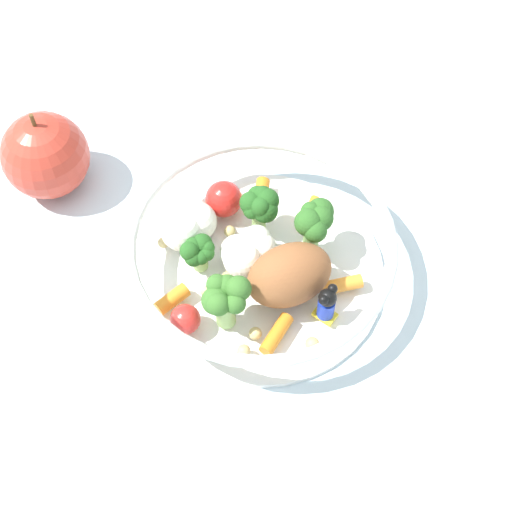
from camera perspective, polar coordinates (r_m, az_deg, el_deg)
ground_plane at (r=0.63m, az=0.48°, el=-2.00°), size 2.40×2.40×0.00m
food_container at (r=0.61m, az=-0.30°, el=0.25°), size 0.22×0.22×0.06m
loose_apple at (r=0.69m, az=-15.54°, el=7.28°), size 0.08×0.08×0.09m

